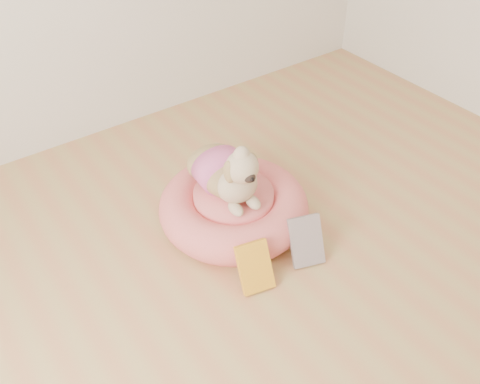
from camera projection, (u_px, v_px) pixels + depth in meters
pet_bed at (234, 207)px, 2.47m from camera, size 0.69×0.69×0.18m
dog at (227, 163)px, 2.31m from camera, size 0.34×0.46×0.32m
book_yellow at (255, 267)px, 2.17m from camera, size 0.16×0.16×0.19m
book_white at (306, 241)px, 2.28m from camera, size 0.18×0.17×0.20m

